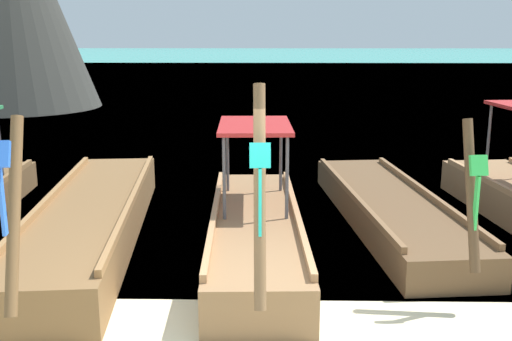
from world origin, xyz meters
TOP-DOWN VIEW (x-y plane):
  - sea_water at (0.00, 61.10)m, footprint 120.00×120.00m
  - longtail_boat_blue_ribbon at (-2.60, 3.19)m, footprint 2.03×7.24m
  - longtail_boat_turquoise_ribbon at (0.00, 2.69)m, footprint 1.47×5.73m
  - longtail_boat_green_ribbon at (2.27, 4.15)m, footprint 1.96×6.37m

SIDE VIEW (x-z plane):
  - sea_water at x=0.00m, z-range 0.00..0.00m
  - longtail_boat_green_ribbon at x=2.27m, z-range -0.86..1.38m
  - longtail_boat_blue_ribbon at x=-2.60m, z-range -0.89..1.55m
  - longtail_boat_turquoise_ribbon at x=0.00m, z-range -1.02..1.73m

